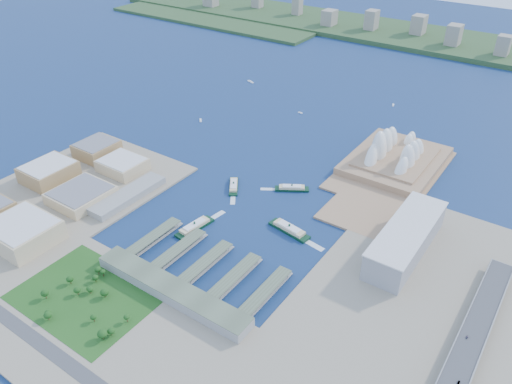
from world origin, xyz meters
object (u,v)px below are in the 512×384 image
Objects in this scene: ferry_c at (195,225)px; ferry_b at (292,187)px; car_b at (459,383)px; car_c at (467,337)px; toaster_building at (406,239)px; opera_house at (398,147)px; ferry_d at (289,228)px; ferry_a at (234,185)px.

ferry_b is at bearing -102.68° from ferry_c.
car_b is 56.88m from car_c.
toaster_building is 35.03× the size of car_c.
car_c is (286.43, -148.78, 10.83)m from ferry_b.
opera_house reaches higher than ferry_d.
ferry_b is at bearing -4.66° from ferry_a.
car_c is (340.75, 3.38, 10.06)m from ferry_c.
ferry_d reaches higher than ferry_a.
ferry_b is at bearing -27.45° from car_c.
toaster_building reaches higher than ferry_b.
toaster_building is 191.27m from ferry_b.
car_b reaches higher than ferry_b.
ferry_c reaches higher than ferry_b.
opera_house is 1.16× the size of toaster_building.
ferry_c is at bearing 131.35° from ferry_d.
toaster_building is 259.42m from ferry_a.
opera_house reaches higher than car_c.
toaster_building reaches higher than ferry_a.
ferry_a is at bearing -16.38° from car_c.
toaster_building is 263.38m from ferry_c.
ferry_d is 245.47m from car_c.
car_b is at bearing 23.35° from ferry_b.
car_c is (359.93, -105.82, 10.91)m from ferry_a.
opera_house is 359.92m from car_c.
ferry_a is 85.13m from ferry_b.
opera_house reaches higher than ferry_b.
ferry_c is (-149.75, -307.99, -26.57)m from opera_house.
car_b is at bearing -106.54° from ferry_d.
ferry_d is 13.39× the size of car_b.
ferry_b is 161.56m from ferry_c.
ferry_c is 352.89m from car_b.
ferry_c is at bearing -115.00° from ferry_a.
toaster_building is at bearing -65.77° from opera_house.
ferry_a is (-168.93, -198.79, -27.42)m from opera_house.
toaster_building reaches higher than ferry_c.
opera_house is 248.70m from ferry_d.
car_c reaches higher than ferry_d.
ferry_d is at bearing -100.81° from opera_house.
opera_house is 184.77m from ferry_b.
opera_house is at bearing 116.73° from ferry_b.
ferry_c is 12.98× the size of car_c.
toaster_building is (90.00, -200.00, -11.50)m from opera_house.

